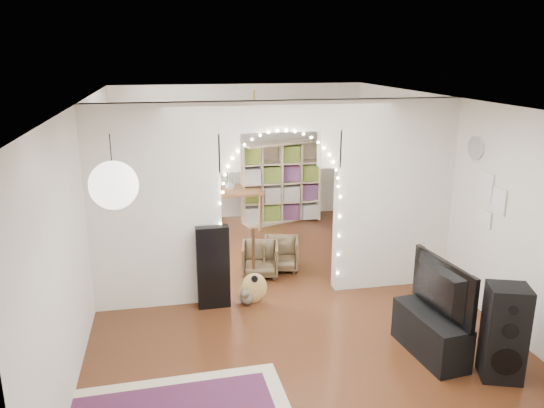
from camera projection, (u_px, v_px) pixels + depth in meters
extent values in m
plane|color=black|center=(279.00, 292.00, 7.55)|extent=(7.50, 7.50, 0.00)
cube|color=white|center=(280.00, 100.00, 6.80)|extent=(5.00, 7.50, 0.02)
cube|color=silver|center=(241.00, 152.00, 10.71)|extent=(5.00, 0.02, 2.70)
cube|color=silver|center=(394.00, 346.00, 3.64)|extent=(5.00, 0.02, 2.70)
cube|color=silver|center=(87.00, 212.00, 6.70)|extent=(0.02, 7.50, 2.70)
cube|color=silver|center=(449.00, 192.00, 7.65)|extent=(0.02, 7.50, 2.70)
cube|color=silver|center=(155.00, 208.00, 6.86)|extent=(1.70, 0.20, 2.70)
cube|color=silver|center=(393.00, 195.00, 7.49)|extent=(1.70, 0.20, 2.70)
cube|color=silver|center=(280.00, 116.00, 6.86)|extent=(1.60, 0.20, 0.40)
cube|color=white|center=(103.00, 170.00, 8.36)|extent=(0.04, 1.20, 1.40)
cylinder|color=white|center=(476.00, 148.00, 6.87)|extent=(0.03, 0.31, 0.31)
sphere|color=white|center=(114.00, 185.00, 4.30)|extent=(0.40, 0.40, 0.40)
cube|color=black|center=(213.00, 267.00, 6.98)|extent=(0.43, 0.15, 1.13)
ellipsoid|color=tan|center=(254.00, 277.00, 7.13)|extent=(0.38, 0.26, 0.44)
cube|color=black|center=(254.00, 252.00, 7.03)|extent=(0.05, 0.04, 0.50)
cube|color=black|center=(253.00, 232.00, 6.95)|extent=(0.06, 0.05, 0.11)
ellipsoid|color=brown|center=(247.00, 296.00, 7.19)|extent=(0.27, 0.34, 0.21)
sphere|color=brown|center=(245.00, 293.00, 7.04)|extent=(0.15, 0.15, 0.12)
cone|color=brown|center=(242.00, 289.00, 7.02)|extent=(0.04, 0.04, 0.04)
cone|color=brown|center=(247.00, 289.00, 7.03)|extent=(0.04, 0.04, 0.04)
cylinder|color=brown|center=(249.00, 296.00, 7.36)|extent=(0.09, 0.19, 0.06)
cube|color=black|center=(504.00, 333.00, 5.44)|extent=(0.49, 0.46, 1.03)
cylinder|color=black|center=(506.00, 362.00, 5.33)|extent=(0.29, 0.12, 0.30)
cylinder|color=black|center=(511.00, 331.00, 5.24)|extent=(0.16, 0.07, 0.16)
cylinder|color=black|center=(514.00, 310.00, 5.18)|extent=(0.09, 0.05, 0.09)
cube|color=black|center=(430.00, 334.00, 5.95)|extent=(0.51, 1.04, 0.50)
imported|color=black|center=(435.00, 288.00, 5.79)|extent=(0.27, 1.08, 0.62)
cube|color=#CBB193|center=(281.00, 182.00, 10.57)|extent=(1.61, 0.89, 1.61)
cube|color=brown|center=(230.00, 191.00, 10.18)|extent=(1.22, 0.82, 0.05)
cylinder|color=brown|center=(205.00, 216.00, 9.88)|extent=(0.05, 0.05, 0.70)
cylinder|color=brown|center=(260.00, 213.00, 10.10)|extent=(0.05, 0.05, 0.70)
cylinder|color=brown|center=(202.00, 207.00, 10.48)|extent=(0.05, 0.05, 0.70)
cylinder|color=brown|center=(254.00, 204.00, 10.70)|extent=(0.05, 0.05, 0.70)
imported|color=white|center=(230.00, 185.00, 10.15)|extent=(0.19, 0.19, 0.19)
imported|color=brown|center=(281.00, 254.00, 8.31)|extent=(0.65, 0.66, 0.50)
imported|color=brown|center=(260.00, 259.00, 8.07)|extent=(0.64, 0.65, 0.51)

